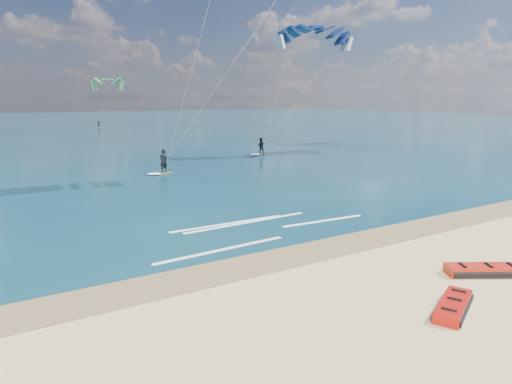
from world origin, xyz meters
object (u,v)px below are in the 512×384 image
(packed_kite_left, at_px, (453,311))
(kitesurfer_far, at_px, (289,83))
(kitesurfer_main, at_px, (214,40))
(packed_kite_mid, at_px, (484,275))

(packed_kite_left, bearing_deg, kitesurfer_far, 36.69)
(packed_kite_left, height_order, kitesurfer_main, kitesurfer_main)
(packed_kite_mid, height_order, kitesurfer_main, kitesurfer_main)
(packed_kite_mid, height_order, kitesurfer_far, kitesurfer_far)
(packed_kite_left, height_order, kitesurfer_far, kitesurfer_far)
(kitesurfer_far, bearing_deg, packed_kite_mid, -101.58)
(kitesurfer_main, height_order, kitesurfer_far, kitesurfer_main)
(packed_kite_left, relative_size, kitesurfer_far, 0.17)
(packed_kite_mid, xyz_separation_m, kitesurfer_main, (0.89, 23.15, 10.46))
(packed_kite_mid, xyz_separation_m, kitesurfer_far, (14.14, 31.88, 7.84))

